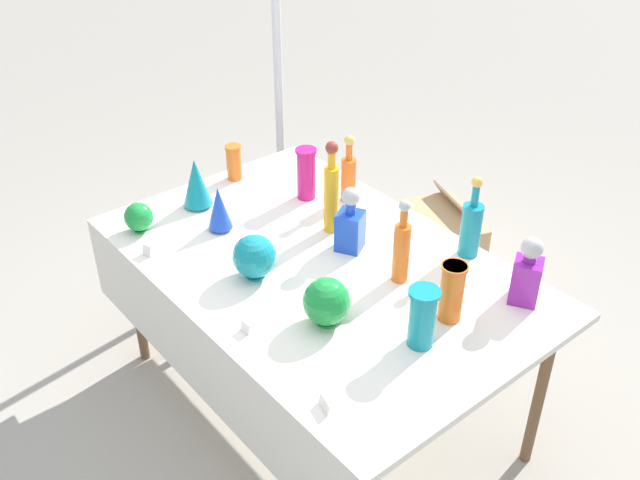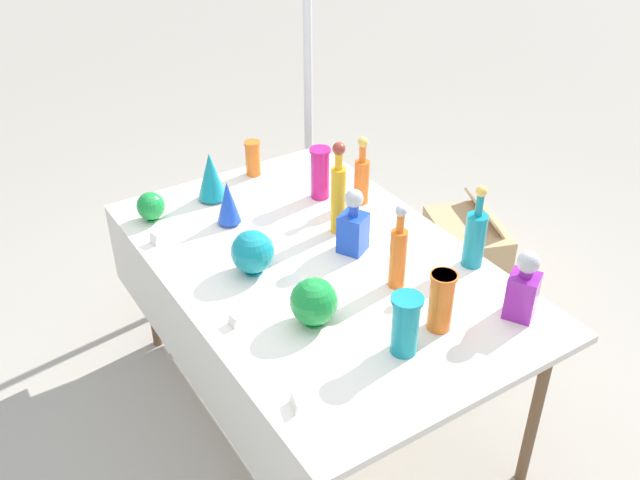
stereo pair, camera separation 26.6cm
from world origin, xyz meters
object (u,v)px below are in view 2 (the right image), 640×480
object	(u,v)px
fluted_vase_0	(211,176)
fluted_vase_1	(228,202)
round_bowl_2	(253,252)
tall_bottle_0	(398,253)
slender_vase_2	(405,323)
round_bowl_0	(151,206)
slender_vase_0	(253,157)
tall_bottle_3	(475,236)
square_decanter_1	(524,288)
slender_vase_1	(441,300)
cardboard_box_behind_left	(466,243)
round_bowl_1	(314,302)
square_decanter_0	(353,225)
tall_bottle_2	(338,193)
canopy_pole	(308,109)
tall_bottle_1	(362,177)
slender_vase_3	(320,172)

from	to	relation	value
fluted_vase_0	fluted_vase_1	size ratio (longest dim) A/B	1.15
round_bowl_2	fluted_vase_0	bearing A→B (deg)	169.46
tall_bottle_0	slender_vase_2	bearing A→B (deg)	-34.04
fluted_vase_1	round_bowl_0	bearing A→B (deg)	-127.21
slender_vase_0	round_bowl_0	size ratio (longest dim) A/B	1.32
tall_bottle_3	fluted_vase_1	size ratio (longest dim) A/B	1.76
square_decanter_1	slender_vase_1	bearing A→B (deg)	-109.75
slender_vase_2	cardboard_box_behind_left	world-z (taller)	slender_vase_2
round_bowl_0	round_bowl_1	world-z (taller)	round_bowl_1
square_decanter_1	square_decanter_0	bearing A→B (deg)	-158.41
tall_bottle_0	square_decanter_1	world-z (taller)	tall_bottle_0
tall_bottle_2	tall_bottle_3	size ratio (longest dim) A/B	1.17
tall_bottle_0	canopy_pole	size ratio (longest dim) A/B	0.15
tall_bottle_3	round_bowl_2	size ratio (longest dim) A/B	1.97
round_bowl_0	tall_bottle_2	bearing A→B (deg)	51.03
tall_bottle_1	slender_vase_0	world-z (taller)	tall_bottle_1
fluted_vase_1	slender_vase_0	bearing A→B (deg)	138.54
square_decanter_0	round_bowl_0	xyz separation A→B (m)	(-0.63, -0.57, -0.05)
tall_bottle_0	tall_bottle_3	distance (m)	0.33
square_decanter_0	slender_vase_0	xyz separation A→B (m)	(-0.76, -0.03, -0.02)
square_decanter_1	slender_vase_3	bearing A→B (deg)	-172.85
square_decanter_0	slender_vase_3	xyz separation A→B (m)	(-0.42, 0.12, 0.01)
tall_bottle_1	tall_bottle_2	size ratio (longest dim) A/B	0.78
slender_vase_1	slender_vase_3	world-z (taller)	slender_vase_3
cardboard_box_behind_left	round_bowl_1	bearing A→B (deg)	-62.71
fluted_vase_0	cardboard_box_behind_left	world-z (taller)	fluted_vase_0
slender_vase_1	round_bowl_1	size ratio (longest dim) A/B	1.27
tall_bottle_2	round_bowl_0	bearing A→B (deg)	-128.97
tall_bottle_3	slender_vase_3	world-z (taller)	tall_bottle_3
slender_vase_1	square_decanter_0	bearing A→B (deg)	177.57
tall_bottle_1	square_decanter_0	size ratio (longest dim) A/B	1.14
tall_bottle_3	round_bowl_0	bearing A→B (deg)	-136.80
slender_vase_1	slender_vase_2	distance (m)	0.17
square_decanter_0	slender_vase_1	world-z (taller)	square_decanter_0
fluted_vase_1	round_bowl_1	bearing A→B (deg)	-3.67
square_decanter_1	slender_vase_2	distance (m)	0.45
tall_bottle_0	slender_vase_2	size ratio (longest dim) A/B	1.56
slender_vase_1	cardboard_box_behind_left	distance (m)	1.71
tall_bottle_3	slender_vase_0	xyz separation A→B (m)	(-1.09, -0.35, -0.04)
tall_bottle_2	tall_bottle_1	bearing A→B (deg)	123.02
slender_vase_1	slender_vase_2	size ratio (longest dim) A/B	1.02
tall_bottle_2	slender_vase_2	world-z (taller)	tall_bottle_2
round_bowl_1	cardboard_box_behind_left	xyz separation A→B (m)	(-0.77, 1.49, -0.72)
slender_vase_1	tall_bottle_3	bearing A→B (deg)	121.71
round_bowl_0	round_bowl_2	size ratio (longest dim) A/B	0.73
tall_bottle_0	slender_vase_0	xyz separation A→B (m)	(-1.04, -0.03, -0.05)
square_decanter_0	round_bowl_1	bearing A→B (deg)	-50.98
slender_vase_1	slender_vase_3	distance (m)	0.97
round_bowl_1	square_decanter_0	bearing A→B (deg)	129.02
square_decanter_0	round_bowl_1	world-z (taller)	square_decanter_0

